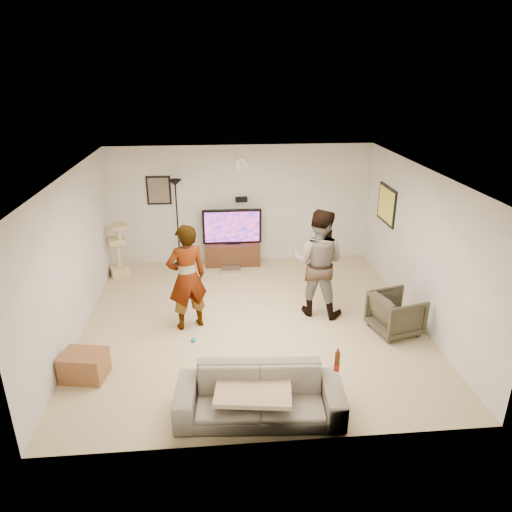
{
  "coord_description": "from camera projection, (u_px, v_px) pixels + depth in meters",
  "views": [
    {
      "loc": [
        -0.56,
        -6.88,
        3.95
      ],
      "look_at": [
        0.08,
        0.2,
        1.09
      ],
      "focal_mm": 33.0,
      "sensor_mm": 36.0,
      "label": 1
    }
  ],
  "objects": [
    {
      "name": "floor",
      "position": [
        252.0,
        321.0,
        7.89
      ],
      "size": [
        5.5,
        5.5,
        0.02
      ],
      "primitive_type": "cube",
      "color": "#CBBB89",
      "rests_on": "ground"
    },
    {
      "name": "ceiling",
      "position": [
        252.0,
        172.0,
        6.94
      ],
      "size": [
        5.5,
        5.5,
        0.02
      ],
      "primitive_type": "cube",
      "color": "silver",
      "rests_on": "wall_back"
    },
    {
      "name": "wall_back",
      "position": [
        241.0,
        205.0,
        9.96
      ],
      "size": [
        5.5,
        0.04,
        2.5
      ],
      "primitive_type": "cube",
      "color": "beige",
      "rests_on": "floor"
    },
    {
      "name": "wall_front",
      "position": [
        274.0,
        348.0,
        4.87
      ],
      "size": [
        5.5,
        0.04,
        2.5
      ],
      "primitive_type": "cube",
      "color": "beige",
      "rests_on": "floor"
    },
    {
      "name": "wall_left",
      "position": [
        73.0,
        258.0,
        7.19
      ],
      "size": [
        0.04,
        5.5,
        2.5
      ],
      "primitive_type": "cube",
      "color": "beige",
      "rests_on": "floor"
    },
    {
      "name": "wall_right",
      "position": [
        420.0,
        246.0,
        7.64
      ],
      "size": [
        0.04,
        5.5,
        2.5
      ],
      "primitive_type": "cube",
      "color": "beige",
      "rests_on": "floor"
    },
    {
      "name": "wall_clock",
      "position": [
        241.0,
        165.0,
        9.61
      ],
      "size": [
        0.26,
        0.04,
        0.26
      ],
      "primitive_type": "cylinder",
      "rotation": [
        1.57,
        0.0,
        0.0
      ],
      "color": "silver",
      "rests_on": "wall_back"
    },
    {
      "name": "wall_speaker",
      "position": [
        241.0,
        199.0,
        9.85
      ],
      "size": [
        0.25,
        0.1,
        0.1
      ],
      "primitive_type": "cube",
      "color": "black",
      "rests_on": "wall_back"
    },
    {
      "name": "picture_back",
      "position": [
        159.0,
        190.0,
        9.66
      ],
      "size": [
        0.42,
        0.03,
        0.52
      ],
      "primitive_type": "cube",
      "color": "#5F584A",
      "rests_on": "wall_back"
    },
    {
      "name": "picture_right",
      "position": [
        387.0,
        205.0,
        9.03
      ],
      "size": [
        0.03,
        0.78,
        0.62
      ],
      "primitive_type": "cube",
      "color": "#FFF34D",
      "rests_on": "wall_right"
    },
    {
      "name": "tv_stand",
      "position": [
        233.0,
        253.0,
        10.09
      ],
      "size": [
        1.16,
        0.45,
        0.48
      ],
      "primitive_type": "cube",
      "color": "#3E2312",
      "rests_on": "floor"
    },
    {
      "name": "console_box",
      "position": [
        231.0,
        270.0,
        9.8
      ],
      "size": [
        0.4,
        0.3,
        0.07
      ],
      "primitive_type": "cube",
      "color": "silver",
      "rests_on": "floor"
    },
    {
      "name": "tv",
      "position": [
        232.0,
        226.0,
        9.86
      ],
      "size": [
        1.24,
        0.08,
        0.73
      ],
      "primitive_type": "cube",
      "color": "black",
      "rests_on": "tv_stand"
    },
    {
      "name": "tv_screen",
      "position": [
        232.0,
        227.0,
        9.82
      ],
      "size": [
        1.14,
        0.01,
        0.65
      ],
      "primitive_type": "cube",
      "color": "#EE3D5C",
      "rests_on": "tv"
    },
    {
      "name": "floor_lamp",
      "position": [
        178.0,
        224.0,
        9.76
      ],
      "size": [
        0.32,
        0.32,
        1.86
      ],
      "primitive_type": "cylinder",
      "color": "black",
      "rests_on": "floor"
    },
    {
      "name": "cat_tree",
      "position": [
        118.0,
        250.0,
        9.4
      ],
      "size": [
        0.46,
        0.46,
        1.11
      ],
      "primitive_type": "cube",
      "rotation": [
        0.0,
        0.0,
        0.38
      ],
      "color": "tan",
      "rests_on": "floor"
    },
    {
      "name": "person_left",
      "position": [
        187.0,
        278.0,
        7.4
      ],
      "size": [
        0.75,
        0.62,
        1.75
      ],
      "primitive_type": "imported",
      "rotation": [
        0.0,
        0.0,
        3.52
      ],
      "color": "#969696",
      "rests_on": "floor"
    },
    {
      "name": "person_right",
      "position": [
        318.0,
        263.0,
        7.83
      ],
      "size": [
        1.11,
        1.02,
        1.85
      ],
      "primitive_type": "imported",
      "rotation": [
        0.0,
        0.0,
        2.71
      ],
      "color": "#285377",
      "rests_on": "floor"
    },
    {
      "name": "sofa",
      "position": [
        260.0,
        395.0,
        5.65
      ],
      "size": [
        2.06,
        0.93,
        0.59
      ],
      "primitive_type": "imported",
      "rotation": [
        0.0,
        0.0,
        -0.07
      ],
      "color": "slate",
      "rests_on": "floor"
    },
    {
      "name": "throw_blanket",
      "position": [
        253.0,
        388.0,
        5.61
      ],
      "size": [
        0.99,
        0.81,
        0.06
      ],
      "primitive_type": "cube",
      "rotation": [
        0.0,
        0.0,
        -0.13
      ],
      "color": "#D7B28B",
      "rests_on": "sofa"
    },
    {
      "name": "beer_bottle",
      "position": [
        337.0,
        361.0,
        5.57
      ],
      "size": [
        0.06,
        0.06,
        0.25
      ],
      "primitive_type": "cylinder",
      "color": "#502309",
      "rests_on": "sofa"
    },
    {
      "name": "armchair",
      "position": [
        396.0,
        313.0,
        7.46
      ],
      "size": [
        0.87,
        0.85,
        0.65
      ],
      "primitive_type": "imported",
      "rotation": [
        0.0,
        0.0,
        1.82
      ],
      "color": "#3A3628",
      "rests_on": "floor"
    },
    {
      "name": "side_table",
      "position": [
        84.0,
        365.0,
        6.38
      ],
      "size": [
        0.64,
        0.53,
        0.38
      ],
      "primitive_type": "cube",
      "rotation": [
        0.0,
        0.0,
        -0.19
      ],
      "color": "brown",
      "rests_on": "floor"
    },
    {
      "name": "toy_ball",
      "position": [
        193.0,
        340.0,
        7.27
      ],
      "size": [
        0.08,
        0.08,
        0.08
      ],
      "primitive_type": "sphere",
      "color": "teal",
      "rests_on": "floor"
    }
  ]
}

